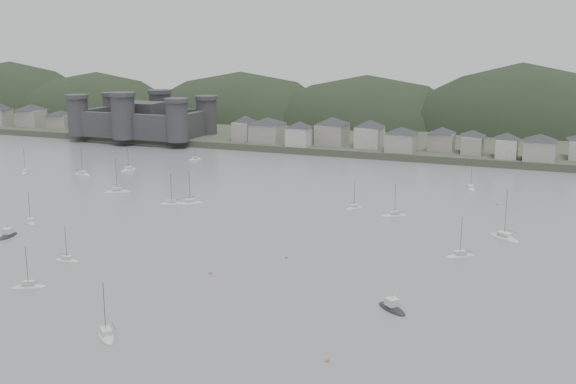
% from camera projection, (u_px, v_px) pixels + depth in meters
% --- Properties ---
extents(ground, '(900.00, 900.00, 0.00)m').
position_uv_depth(ground, '(142.00, 301.00, 131.86)').
color(ground, slate).
rests_on(ground, ground).
extents(far_shore_land, '(900.00, 250.00, 3.00)m').
position_uv_depth(far_shore_land, '(430.00, 123.00, 398.12)').
color(far_shore_land, '#383D2D').
rests_on(far_shore_land, ground).
extents(forested_ridge, '(851.55, 103.94, 102.57)m').
position_uv_depth(forested_ridge, '(429.00, 151.00, 376.03)').
color(forested_ridge, black).
rests_on(forested_ridge, ground).
extents(castle, '(66.00, 43.00, 20.00)m').
position_uv_depth(castle, '(143.00, 119.00, 335.98)').
color(castle, '#363638').
rests_on(castle, far_shore_land).
extents(waterfront_town, '(451.48, 28.46, 12.92)m').
position_uv_depth(waterfront_town, '(503.00, 142.00, 277.07)').
color(waterfront_town, gray).
rests_on(waterfront_town, far_shore_land).
extents(sailboat_lead, '(5.52, 7.53, 10.00)m').
position_uv_depth(sailboat_lead, '(25.00, 172.00, 257.39)').
color(sailboat_lead, silver).
rests_on(sailboat_lead, ground).
extents(moored_fleet, '(242.22, 169.15, 13.53)m').
position_uv_depth(moored_fleet, '(234.00, 221.00, 189.10)').
color(moored_fleet, silver).
rests_on(moored_fleet, ground).
extents(motor_launch_near, '(7.51, 6.96, 3.81)m').
position_uv_depth(motor_launch_near, '(392.00, 308.00, 127.80)').
color(motor_launch_near, black).
rests_on(motor_launch_near, ground).
extents(motor_launch_far, '(3.96, 7.50, 3.72)m').
position_uv_depth(motor_launch_far, '(8.00, 235.00, 174.82)').
color(motor_launch_far, black).
rests_on(motor_launch_far, ground).
extents(mooring_buoys, '(167.67, 139.75, 0.70)m').
position_uv_depth(mooring_buoys, '(275.00, 231.00, 179.42)').
color(mooring_buoys, '#C06F40').
rests_on(mooring_buoys, ground).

